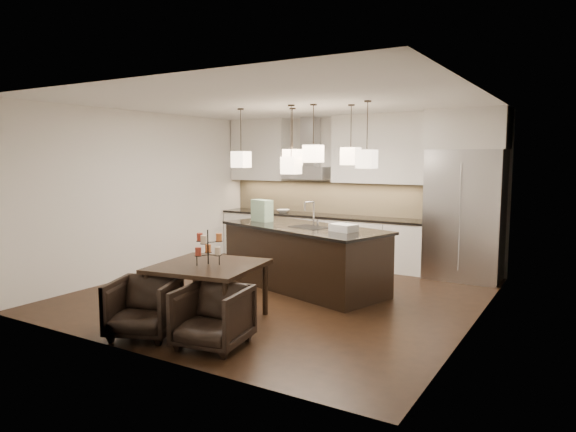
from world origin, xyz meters
The scene contains 37 objects.
floor centered at (0.00, 0.00, -0.01)m, with size 5.50×5.50×0.02m, color black.
ceiling centered at (0.00, 0.00, 2.81)m, with size 5.50×5.50×0.02m, color white.
wall_back centered at (0.00, 2.76, 1.40)m, with size 5.50×0.02×2.80m, color silver.
wall_front centered at (0.00, -2.76, 1.40)m, with size 5.50×0.02×2.80m, color silver.
wall_left centered at (-2.76, 0.00, 1.40)m, with size 0.02×5.50×2.80m, color silver.
wall_right centered at (2.76, 0.00, 1.40)m, with size 0.02×5.50×2.80m, color silver.
refrigerator centered at (2.10, 2.38, 1.07)m, with size 1.20×0.72×2.15m, color #B7B7BA.
fridge_panel centered at (2.10, 2.38, 2.47)m, with size 1.26×0.72×0.65m, color silver.
lower_cabinets centered at (-0.62, 2.43, 0.44)m, with size 4.21×0.62×0.88m, color silver.
countertop centered at (-0.62, 2.43, 0.90)m, with size 4.21×0.66×0.04m, color black.
backsplash centered at (-0.62, 2.73, 1.24)m, with size 4.21×0.02×0.63m, color tan.
upper_cab_left centered at (-2.10, 2.57, 2.17)m, with size 1.25×0.35×1.25m, color silver.
upper_cab_right centered at (0.55, 2.57, 2.17)m, with size 1.86×0.35×1.25m, color silver.
hood_canopy centered at (-0.93, 2.48, 1.72)m, with size 0.90×0.52×0.24m, color #B7B7BA.
hood_chimney centered at (-0.93, 2.59, 2.32)m, with size 0.30×0.28×0.96m, color #B7B7BA.
fruit_bowl centered at (-1.42, 2.38, 0.95)m, with size 0.26×0.26×0.06m, color silver.
island_body centered at (0.11, 0.49, 0.46)m, with size 2.63×1.05×0.93m, color black.
island_top centered at (0.11, 0.49, 0.95)m, with size 2.72×1.14×0.04m, color black.
faucet centered at (0.24, 0.56, 1.17)m, with size 0.11×0.25×0.40m, color silver, non-canonical shape.
tote_bag centered at (-0.78, 0.66, 1.15)m, with size 0.36×0.19×0.36m, color #1C5F2D.
food_container centered at (0.87, 0.29, 1.02)m, with size 0.36×0.25×0.11m, color silver.
dining_table centered at (-0.09, -1.55, 0.36)m, with size 1.21×1.21×0.72m, color black, non-canonical shape.
candelabra centered at (-0.09, -1.55, 0.94)m, with size 0.35×0.35×0.43m, color black, non-canonical shape.
candle_a centered at (0.05, -1.53, 0.90)m, with size 0.07×0.07×0.10m, color beige.
candle_b centered at (-0.17, -1.45, 0.90)m, with size 0.07×0.07×0.10m, color #C06631.
candle_c centered at (-0.14, -1.68, 0.90)m, with size 0.07×0.07×0.10m, color maroon.
candle_d centered at (0.00, -1.45, 1.05)m, with size 0.07×0.07×0.10m, color #C06631.
candle_e centered at (-0.21, -1.56, 1.05)m, with size 0.07×0.07×0.10m, color maroon.
candle_f centered at (-0.05, -1.68, 1.05)m, with size 0.07×0.07×0.10m, color beige.
armchair_left centered at (-0.39, -2.34, 0.33)m, with size 0.71×0.73×0.66m, color black.
armchair_right centered at (0.50, -2.19, 0.33)m, with size 0.70×0.72×0.66m, color black.
pendant_a centered at (-1.01, 0.40, 1.99)m, with size 0.24×0.24×0.26m, color beige.
pendant_b centered at (-0.24, 0.73, 2.02)m, with size 0.24×0.24×0.26m, color beige.
pendant_c centered at (0.32, 0.39, 2.08)m, with size 0.24×0.24×0.26m, color beige.
pendant_d centered at (0.77, 0.74, 2.04)m, with size 0.24×0.24×0.26m, color beige.
pendant_e centered at (1.18, 0.37, 2.00)m, with size 0.24×0.24×0.26m, color beige.
pendant_f centered at (-0.01, 0.32, 1.90)m, with size 0.24×0.24×0.26m, color beige.
Camera 1 is at (3.93, -6.34, 2.03)m, focal length 32.00 mm.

